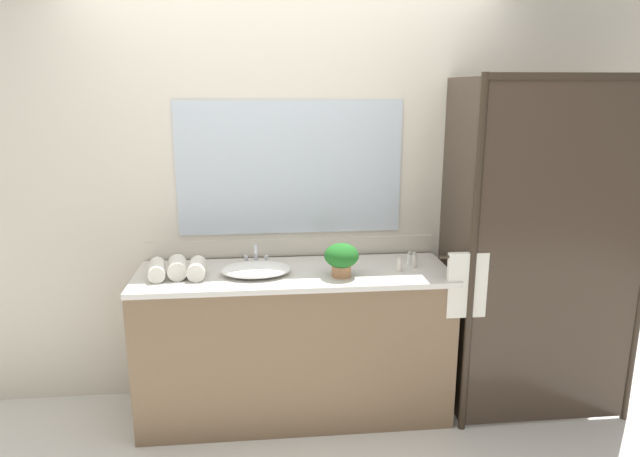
# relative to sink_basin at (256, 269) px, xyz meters

# --- Properties ---
(ground_plane) EXTENTS (8.00, 8.00, 0.00)m
(ground_plane) POSITION_rel_sink_basin_xyz_m (0.22, 0.03, -0.93)
(ground_plane) COLOR silver
(wall_back_with_mirror) EXTENTS (4.40, 0.06, 2.60)m
(wall_back_with_mirror) POSITION_rel_sink_basin_xyz_m (0.22, 0.38, 0.37)
(wall_back_with_mirror) COLOR beige
(wall_back_with_mirror) RESTS_ON ground_plane
(vanity_cabinet) EXTENTS (1.80, 0.58, 0.90)m
(vanity_cabinet) POSITION_rel_sink_basin_xyz_m (0.22, 0.04, -0.48)
(vanity_cabinet) COLOR brown
(vanity_cabinet) RESTS_ON ground_plane
(shower_enclosure) EXTENTS (1.20, 0.59, 2.00)m
(shower_enclosure) POSITION_rel_sink_basin_xyz_m (1.49, -0.15, 0.09)
(shower_enclosure) COLOR #2D2319
(shower_enclosure) RESTS_ON ground_plane
(sink_basin) EXTENTS (0.40, 0.28, 0.06)m
(sink_basin) POSITION_rel_sink_basin_xyz_m (0.00, 0.00, 0.00)
(sink_basin) COLOR white
(sink_basin) RESTS_ON vanity_cabinet
(faucet) EXTENTS (0.17, 0.16, 0.13)m
(faucet) POSITION_rel_sink_basin_xyz_m (0.00, 0.17, 0.01)
(faucet) COLOR silver
(faucet) RESTS_ON vanity_cabinet
(potted_plant) EXTENTS (0.19, 0.19, 0.19)m
(potted_plant) POSITION_rel_sink_basin_xyz_m (0.47, -0.08, 0.08)
(potted_plant) COLOR #B77A51
(potted_plant) RESTS_ON vanity_cabinet
(amenity_bottle_conditioner) EXTENTS (0.03, 0.03, 0.08)m
(amenity_bottle_conditioner) POSITION_rel_sink_basin_xyz_m (0.82, -0.02, 0.01)
(amenity_bottle_conditioner) COLOR silver
(amenity_bottle_conditioner) RESTS_ON vanity_cabinet
(amenity_bottle_body_wash) EXTENTS (0.03, 0.03, 0.09)m
(amenity_bottle_body_wash) POSITION_rel_sink_basin_xyz_m (0.92, 0.03, 0.01)
(amenity_bottle_body_wash) COLOR silver
(amenity_bottle_body_wash) RESTS_ON vanity_cabinet
(amenity_bottle_shampoo) EXTENTS (0.03, 0.03, 0.08)m
(amenity_bottle_shampoo) POSITION_rel_sink_basin_xyz_m (0.91, 0.10, 0.00)
(amenity_bottle_shampoo) COLOR white
(amenity_bottle_shampoo) RESTS_ON vanity_cabinet
(rolled_towel_near_edge) EXTENTS (0.12, 0.22, 0.09)m
(rolled_towel_near_edge) POSITION_rel_sink_basin_xyz_m (-0.54, -0.00, 0.02)
(rolled_towel_near_edge) COLOR silver
(rolled_towel_near_edge) RESTS_ON vanity_cabinet
(rolled_towel_middle) EXTENTS (0.13, 0.19, 0.11)m
(rolled_towel_middle) POSITION_rel_sink_basin_xyz_m (-0.43, 0.01, 0.02)
(rolled_towel_middle) COLOR silver
(rolled_towel_middle) RESTS_ON vanity_cabinet
(rolled_towel_far_edge) EXTENTS (0.10, 0.19, 0.10)m
(rolled_towel_far_edge) POSITION_rel_sink_basin_xyz_m (-0.32, -0.01, 0.02)
(rolled_towel_far_edge) COLOR silver
(rolled_towel_far_edge) RESTS_ON vanity_cabinet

